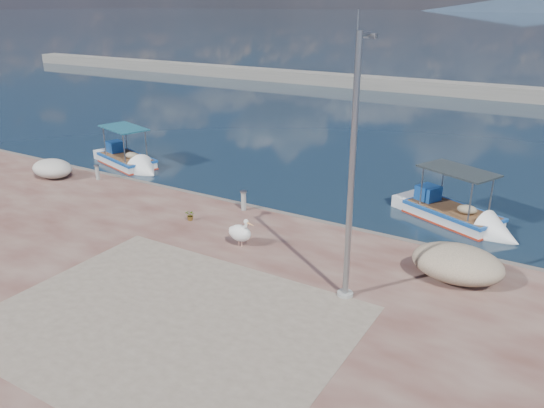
{
  "coord_description": "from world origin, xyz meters",
  "views": [
    {
      "loc": [
        9.24,
        -11.49,
        8.09
      ],
      "look_at": [
        0.0,
        3.8,
        1.3
      ],
      "focal_mm": 35.0,
      "sensor_mm": 36.0,
      "label": 1
    }
  ],
  "objects_px": {
    "boat_right": "(451,216)",
    "pelican": "(240,233)",
    "bollard_near": "(244,200)",
    "boat_left": "(127,162)",
    "lamp_post": "(352,182)"
  },
  "relations": [
    {
      "from": "boat_right",
      "to": "pelican",
      "type": "distance_m",
      "value": 8.89
    },
    {
      "from": "lamp_post",
      "to": "bollard_near",
      "type": "distance_m",
      "value": 7.74
    },
    {
      "from": "boat_right",
      "to": "bollard_near",
      "type": "bearing_deg",
      "value": -123.84
    },
    {
      "from": "boat_right",
      "to": "bollard_near",
      "type": "relative_size",
      "value": 6.79
    },
    {
      "from": "boat_left",
      "to": "boat_right",
      "type": "bearing_deg",
      "value": 20.48
    },
    {
      "from": "lamp_post",
      "to": "bollard_near",
      "type": "xyz_separation_m",
      "value": [
        -6.04,
        3.91,
        -2.87
      ]
    },
    {
      "from": "boat_right",
      "to": "pelican",
      "type": "xyz_separation_m",
      "value": [
        -5.2,
        -7.16,
        0.8
      ]
    },
    {
      "from": "pelican",
      "to": "bollard_near",
      "type": "distance_m",
      "value": 3.3
    },
    {
      "from": "bollard_near",
      "to": "lamp_post",
      "type": "bearing_deg",
      "value": -32.93
    },
    {
      "from": "bollard_near",
      "to": "boat_left",
      "type": "bearing_deg",
      "value": 161.42
    },
    {
      "from": "pelican",
      "to": "bollard_near",
      "type": "bearing_deg",
      "value": 131.74
    },
    {
      "from": "boat_left",
      "to": "bollard_near",
      "type": "distance_m",
      "value": 10.31
    },
    {
      "from": "lamp_post",
      "to": "bollard_near",
      "type": "height_order",
      "value": "lamp_post"
    },
    {
      "from": "boat_left",
      "to": "lamp_post",
      "type": "height_order",
      "value": "lamp_post"
    },
    {
      "from": "boat_left",
      "to": "lamp_post",
      "type": "distance_m",
      "value": 17.72
    }
  ]
}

